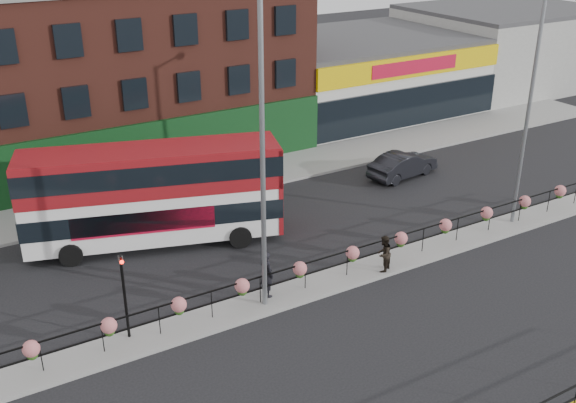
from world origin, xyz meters
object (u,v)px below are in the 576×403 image
double_decker_bus (153,186)px  lamp_column_east (527,88)px  pedestrian_a (267,274)px  lamp_column_west (258,130)px  pedestrian_b (384,254)px  car (403,165)px

double_decker_bus → lamp_column_east: 16.94m
double_decker_bus → pedestrian_a: 7.04m
pedestrian_a → lamp_column_west: bearing=111.3°
pedestrian_a → pedestrian_b: pedestrian_a is taller
pedestrian_a → pedestrian_b: size_ratio=1.21×
lamp_column_west → car: bearing=29.6°
double_decker_bus → lamp_column_west: 8.09m
car → lamp_column_east: size_ratio=0.41×
double_decker_bus → car: double_decker_bus is taller
car → lamp_column_east: 9.24m
pedestrian_b → lamp_column_east: (8.20, 0.85, 5.62)m
double_decker_bus → pedestrian_a: size_ratio=6.01×
car → pedestrian_b: bearing=127.4°
car → pedestrian_a: 14.56m
lamp_column_west → pedestrian_a: bearing=28.4°
car → pedestrian_a: pedestrian_a is taller
lamp_column_west → lamp_column_east: lamp_column_west is taller
car → lamp_column_west: bearing=110.7°
double_decker_bus → pedestrian_a: bearing=-73.4°
pedestrian_a → car: bearing=-67.4°
pedestrian_a → lamp_column_west: (-0.35, -0.19, 5.83)m
pedestrian_a → pedestrian_b: (5.02, -0.78, -0.16)m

